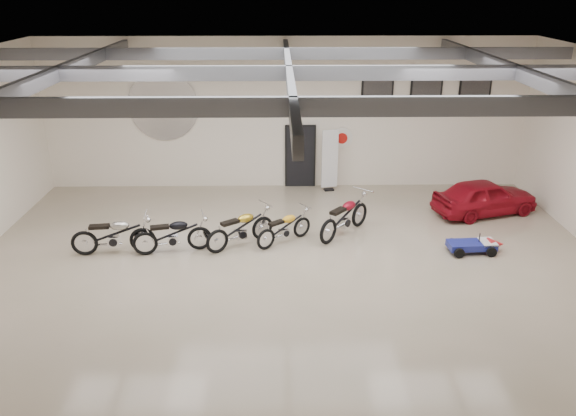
{
  "coord_description": "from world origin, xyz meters",
  "views": [
    {
      "loc": [
        -0.23,
        -12.37,
        6.61
      ],
      "look_at": [
        0.0,
        1.2,
        1.1
      ],
      "focal_mm": 35.0,
      "sensor_mm": 36.0,
      "label": 1
    }
  ],
  "objects_px": {
    "motorcycle_black": "(172,234)",
    "motorcycle_yellow": "(284,227)",
    "motorcycle_silver": "(113,234)",
    "vintage_car": "(485,197)",
    "banner_stand": "(330,162)",
    "motorcycle_red": "(345,216)",
    "motorcycle_gold": "(240,228)",
    "go_kart": "(477,243)"
  },
  "relations": [
    {
      "from": "banner_stand",
      "to": "motorcycle_red",
      "type": "height_order",
      "value": "banner_stand"
    },
    {
      "from": "banner_stand",
      "to": "motorcycle_red",
      "type": "bearing_deg",
      "value": -100.29
    },
    {
      "from": "motorcycle_black",
      "to": "go_kart",
      "type": "height_order",
      "value": "motorcycle_black"
    },
    {
      "from": "motorcycle_silver",
      "to": "motorcycle_red",
      "type": "distance_m",
      "value": 6.2
    },
    {
      "from": "motorcycle_black",
      "to": "motorcycle_yellow",
      "type": "distance_m",
      "value": 2.96
    },
    {
      "from": "banner_stand",
      "to": "motorcycle_silver",
      "type": "distance_m",
      "value": 7.6
    },
    {
      "from": "motorcycle_yellow",
      "to": "motorcycle_red",
      "type": "xyz_separation_m",
      "value": [
        1.68,
        0.51,
        0.1
      ]
    },
    {
      "from": "motorcycle_yellow",
      "to": "vintage_car",
      "type": "relative_size",
      "value": 0.56
    },
    {
      "from": "motorcycle_yellow",
      "to": "motorcycle_red",
      "type": "height_order",
      "value": "motorcycle_red"
    },
    {
      "from": "motorcycle_silver",
      "to": "motorcycle_red",
      "type": "height_order",
      "value": "motorcycle_red"
    },
    {
      "from": "motorcycle_silver",
      "to": "motorcycle_black",
      "type": "height_order",
      "value": "motorcycle_silver"
    },
    {
      "from": "go_kart",
      "to": "banner_stand",
      "type": "bearing_deg",
      "value": 122.99
    },
    {
      "from": "go_kart",
      "to": "vintage_car",
      "type": "height_order",
      "value": "vintage_car"
    },
    {
      "from": "vintage_car",
      "to": "motorcycle_red",
      "type": "bearing_deg",
      "value": 91.31
    },
    {
      "from": "banner_stand",
      "to": "motorcycle_black",
      "type": "bearing_deg",
      "value": -146.34
    },
    {
      "from": "motorcycle_gold",
      "to": "motorcycle_yellow",
      "type": "height_order",
      "value": "motorcycle_gold"
    },
    {
      "from": "motorcycle_gold",
      "to": "motorcycle_yellow",
      "type": "distance_m",
      "value": 1.19
    },
    {
      "from": "motorcycle_yellow",
      "to": "banner_stand",
      "type": "bearing_deg",
      "value": 30.92
    },
    {
      "from": "motorcycle_yellow",
      "to": "vintage_car",
      "type": "distance_m",
      "value": 6.41
    },
    {
      "from": "banner_stand",
      "to": "motorcycle_red",
      "type": "xyz_separation_m",
      "value": [
        0.12,
        -3.59,
        -0.44
      ]
    },
    {
      "from": "motorcycle_silver",
      "to": "motorcycle_black",
      "type": "relative_size",
      "value": 1.05
    },
    {
      "from": "motorcycle_gold",
      "to": "vintage_car",
      "type": "height_order",
      "value": "vintage_car"
    },
    {
      "from": "motorcycle_yellow",
      "to": "go_kart",
      "type": "xyz_separation_m",
      "value": [
        5.02,
        -0.65,
        -0.19
      ]
    },
    {
      "from": "motorcycle_silver",
      "to": "motorcycle_yellow",
      "type": "distance_m",
      "value": 4.46
    },
    {
      "from": "banner_stand",
      "to": "vintage_car",
      "type": "bearing_deg",
      "value": -37.39
    },
    {
      "from": "banner_stand",
      "to": "motorcycle_gold",
      "type": "xyz_separation_m",
      "value": [
        -2.74,
        -4.25,
        -0.48
      ]
    },
    {
      "from": "motorcycle_silver",
      "to": "go_kart",
      "type": "xyz_separation_m",
      "value": [
        9.44,
        -0.09,
        -0.27
      ]
    },
    {
      "from": "motorcycle_black",
      "to": "banner_stand",
      "type": "bearing_deg",
      "value": 33.42
    },
    {
      "from": "motorcycle_silver",
      "to": "go_kart",
      "type": "relative_size",
      "value": 1.39
    },
    {
      "from": "motorcycle_black",
      "to": "motorcycle_silver",
      "type": "bearing_deg",
      "value": 169.65
    },
    {
      "from": "vintage_car",
      "to": "motorcycle_yellow",
      "type": "bearing_deg",
      "value": 90.97
    },
    {
      "from": "motorcycle_yellow",
      "to": "motorcycle_black",
      "type": "bearing_deg",
      "value": 151.69
    },
    {
      "from": "banner_stand",
      "to": "motorcycle_silver",
      "type": "xyz_separation_m",
      "value": [
        -5.99,
        -4.66,
        -0.46
      ]
    },
    {
      "from": "motorcycle_black",
      "to": "motorcycle_red",
      "type": "xyz_separation_m",
      "value": [
        4.6,
        1.02,
        0.05
      ]
    },
    {
      "from": "motorcycle_black",
      "to": "motorcycle_yellow",
      "type": "relative_size",
      "value": 1.12
    },
    {
      "from": "motorcycle_black",
      "to": "go_kart",
      "type": "distance_m",
      "value": 7.94
    },
    {
      "from": "motorcycle_yellow",
      "to": "vintage_car",
      "type": "xyz_separation_m",
      "value": [
        6.1,
        1.96,
        0.08
      ]
    },
    {
      "from": "motorcycle_silver",
      "to": "motorcycle_black",
      "type": "bearing_deg",
      "value": -4.55
    },
    {
      "from": "banner_stand",
      "to": "vintage_car",
      "type": "height_order",
      "value": "banner_stand"
    },
    {
      "from": "motorcycle_silver",
      "to": "motorcycle_yellow",
      "type": "relative_size",
      "value": 1.18
    },
    {
      "from": "motorcycle_yellow",
      "to": "vintage_car",
      "type": "bearing_deg",
      "value": -20.37
    },
    {
      "from": "motorcycle_red",
      "to": "go_kart",
      "type": "xyz_separation_m",
      "value": [
        3.34,
        -1.16,
        -0.29
      ]
    }
  ]
}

